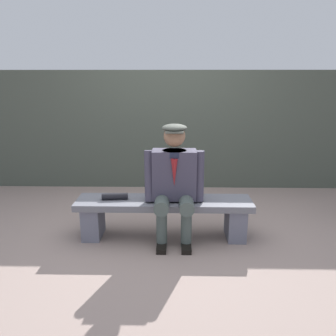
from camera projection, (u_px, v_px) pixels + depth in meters
ground_plane at (164, 236)px, 3.74m from camera, size 30.00×30.00×0.00m
bench at (164, 212)px, 3.67m from camera, size 1.87×0.41×0.43m
seated_man at (174, 179)px, 3.52m from camera, size 0.62×0.53×1.24m
rolled_magazine at (115, 196)px, 3.64m from camera, size 0.28×0.10×0.07m
stadium_wall at (168, 130)px, 5.29m from camera, size 12.00×0.24×1.79m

